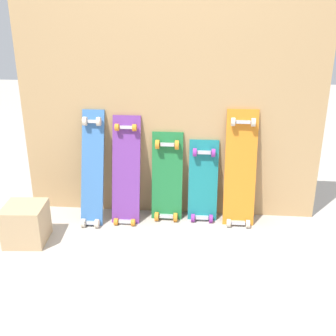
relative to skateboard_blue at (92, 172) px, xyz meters
name	(u,v)px	position (x,y,z in m)	size (l,w,h in m)	color
ground_plane	(169,214)	(0.57, 0.11, -0.38)	(12.00, 12.00, 0.00)	#B2AAA0
plywood_wall_panel	(170,109)	(0.57, 0.18, 0.45)	(2.25, 0.04, 1.67)	tan
skateboard_blue	(92,172)	(0.00, 0.00, 0.00)	(0.17, 0.34, 0.90)	#386BAD
skateboard_purple	(126,175)	(0.25, 0.03, -0.02)	(0.21, 0.28, 0.87)	#6B338C
skateboard_green	(167,180)	(0.56, 0.08, -0.08)	(0.23, 0.20, 0.73)	#1E7238
skateboard_teal	(203,185)	(0.83, 0.08, -0.11)	(0.22, 0.18, 0.68)	#197A7F
skateboard_orange	(240,173)	(1.10, 0.06, 0.01)	(0.23, 0.24, 0.92)	orange
wooden_crate	(26,224)	(-0.39, -0.38, -0.25)	(0.27, 0.27, 0.27)	tan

